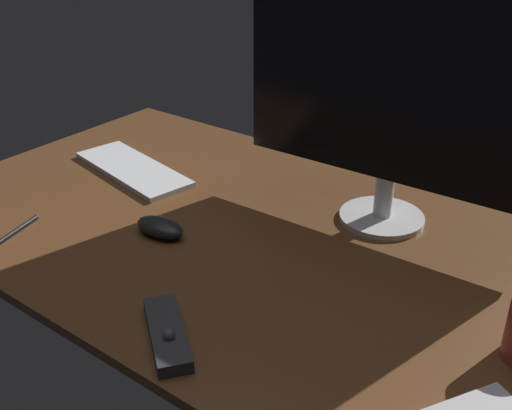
{
  "coord_description": "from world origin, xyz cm",
  "views": [
    {
      "loc": [
        69.05,
        -86.49,
        65.46
      ],
      "look_at": [
        3.05,
        1.03,
        8.0
      ],
      "focal_mm": 43.87,
      "sensor_mm": 36.0,
      "label": 1
    }
  ],
  "objects_px": {
    "monitor": "(394,98)",
    "media_remote": "(167,334)",
    "computer_mouse": "(160,227)",
    "pen": "(13,233)",
    "keyboard": "(133,169)"
  },
  "relations": [
    {
      "from": "monitor",
      "to": "media_remote",
      "type": "distance_m",
      "value": 0.61
    },
    {
      "from": "computer_mouse",
      "to": "media_remote",
      "type": "distance_m",
      "value": 0.33
    },
    {
      "from": "media_remote",
      "to": "pen",
      "type": "bearing_deg",
      "value": -148.38
    },
    {
      "from": "computer_mouse",
      "to": "pen",
      "type": "distance_m",
      "value": 0.3
    },
    {
      "from": "media_remote",
      "to": "pen",
      "type": "xyz_separation_m",
      "value": [
        -0.47,
        0.05,
        -0.01
      ]
    },
    {
      "from": "keyboard",
      "to": "pen",
      "type": "bearing_deg",
      "value": -73.41
    },
    {
      "from": "media_remote",
      "to": "pen",
      "type": "distance_m",
      "value": 0.48
    },
    {
      "from": "pen",
      "to": "keyboard",
      "type": "bearing_deg",
      "value": 170.24
    },
    {
      "from": "keyboard",
      "to": "media_remote",
      "type": "height_order",
      "value": "media_remote"
    },
    {
      "from": "monitor",
      "to": "keyboard",
      "type": "distance_m",
      "value": 0.66
    },
    {
      "from": "computer_mouse",
      "to": "pen",
      "type": "relative_size",
      "value": 0.77
    },
    {
      "from": "keyboard",
      "to": "media_remote",
      "type": "distance_m",
      "value": 0.65
    },
    {
      "from": "monitor",
      "to": "pen",
      "type": "xyz_separation_m",
      "value": [
        -0.56,
        -0.5,
        -0.26
      ]
    },
    {
      "from": "keyboard",
      "to": "computer_mouse",
      "type": "xyz_separation_m",
      "value": [
        0.27,
        -0.18,
        0.01
      ]
    },
    {
      "from": "media_remote",
      "to": "monitor",
      "type": "bearing_deg",
      "value": 117.93
    }
  ]
}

